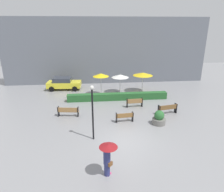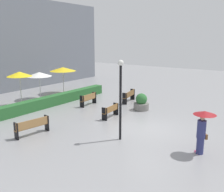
{
  "view_description": "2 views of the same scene",
  "coord_description": "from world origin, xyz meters",
  "px_view_note": "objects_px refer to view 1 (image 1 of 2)",
  "views": [
    {
      "loc": [
        -2.09,
        -12.25,
        7.69
      ],
      "look_at": [
        -0.31,
        5.47,
        1.49
      ],
      "focal_mm": 32.23,
      "sensor_mm": 36.0,
      "label": 1
    },
    {
      "loc": [
        -12.25,
        -6.25,
        5.02
      ],
      "look_at": [
        1.35,
        3.51,
        1.21
      ],
      "focal_mm": 40.86,
      "sensor_mm": 36.0,
      "label": 2
    }
  ],
  "objects_px": {
    "bench_mid_center": "(125,117)",
    "patio_umbrella_yellow": "(101,75)",
    "parked_car": "(64,83)",
    "patio_umbrella_white": "(120,76)",
    "lamp_post": "(92,107)",
    "bench_back_row": "(135,102)",
    "bench_far_right": "(168,108)",
    "patio_umbrella_yellow_far": "(143,74)",
    "bench_far_left": "(68,111)",
    "pedestrian_with_umbrella": "(108,155)",
    "planter_pot": "(159,118)"
  },
  "relations": [
    {
      "from": "bench_far_left",
      "to": "lamp_post",
      "type": "height_order",
      "value": "lamp_post"
    },
    {
      "from": "planter_pot",
      "to": "lamp_post",
      "type": "height_order",
      "value": "lamp_post"
    },
    {
      "from": "planter_pot",
      "to": "parked_car",
      "type": "xyz_separation_m",
      "value": [
        -9.02,
        10.64,
        0.31
      ]
    },
    {
      "from": "bench_far_right",
      "to": "bench_back_row",
      "type": "bearing_deg",
      "value": 143.72
    },
    {
      "from": "bench_far_right",
      "to": "bench_mid_center",
      "type": "bearing_deg",
      "value": -163.82
    },
    {
      "from": "lamp_post",
      "to": "parked_car",
      "type": "height_order",
      "value": "lamp_post"
    },
    {
      "from": "planter_pot",
      "to": "bench_mid_center",
      "type": "bearing_deg",
      "value": 165.87
    },
    {
      "from": "bench_mid_center",
      "to": "patio_umbrella_yellow_far",
      "type": "xyz_separation_m",
      "value": [
        3.44,
        7.89,
        1.78
      ]
    },
    {
      "from": "lamp_post",
      "to": "patio_umbrella_yellow_far",
      "type": "distance_m",
      "value": 12.07
    },
    {
      "from": "bench_back_row",
      "to": "bench_far_left",
      "type": "relative_size",
      "value": 0.87
    },
    {
      "from": "bench_back_row",
      "to": "pedestrian_with_umbrella",
      "type": "relative_size",
      "value": 0.85
    },
    {
      "from": "parked_car",
      "to": "patio_umbrella_white",
      "type": "bearing_deg",
      "value": -17.49
    },
    {
      "from": "bench_mid_center",
      "to": "bench_far_right",
      "type": "relative_size",
      "value": 0.81
    },
    {
      "from": "pedestrian_with_umbrella",
      "to": "patio_umbrella_white",
      "type": "relative_size",
      "value": 0.86
    },
    {
      "from": "patio_umbrella_yellow_far",
      "to": "parked_car",
      "type": "bearing_deg",
      "value": 168.02
    },
    {
      "from": "bench_mid_center",
      "to": "parked_car",
      "type": "relative_size",
      "value": 0.36
    },
    {
      "from": "bench_mid_center",
      "to": "patio_umbrella_yellow_far",
      "type": "bearing_deg",
      "value": 66.43
    },
    {
      "from": "bench_mid_center",
      "to": "planter_pot",
      "type": "xyz_separation_m",
      "value": [
        2.75,
        -0.69,
        0.03
      ]
    },
    {
      "from": "planter_pot",
      "to": "patio_umbrella_white",
      "type": "xyz_separation_m",
      "value": [
        -2.09,
        8.46,
        1.6
      ]
    },
    {
      "from": "bench_back_row",
      "to": "bench_far_right",
      "type": "distance_m",
      "value": 3.32
    },
    {
      "from": "bench_back_row",
      "to": "bench_mid_center",
      "type": "height_order",
      "value": "bench_back_row"
    },
    {
      "from": "bench_mid_center",
      "to": "bench_far_right",
      "type": "bearing_deg",
      "value": 16.18
    },
    {
      "from": "bench_far_left",
      "to": "parked_car",
      "type": "bearing_deg",
      "value": 99.45
    },
    {
      "from": "pedestrian_with_umbrella",
      "to": "bench_back_row",
      "type": "bearing_deg",
      "value": 70.01
    },
    {
      "from": "planter_pot",
      "to": "patio_umbrella_yellow_far",
      "type": "relative_size",
      "value": 0.49
    },
    {
      "from": "patio_umbrella_white",
      "to": "parked_car",
      "type": "bearing_deg",
      "value": 162.51
    },
    {
      "from": "parked_car",
      "to": "planter_pot",
      "type": "bearing_deg",
      "value": -49.73
    },
    {
      "from": "planter_pot",
      "to": "bench_far_left",
      "type": "bearing_deg",
      "value": 163.42
    },
    {
      "from": "bench_far_right",
      "to": "patio_umbrella_yellow",
      "type": "bearing_deg",
      "value": 134.78
    },
    {
      "from": "planter_pot",
      "to": "patio_umbrella_yellow_far",
      "type": "height_order",
      "value": "patio_umbrella_yellow_far"
    },
    {
      "from": "bench_far_left",
      "to": "planter_pot",
      "type": "distance_m",
      "value": 7.95
    },
    {
      "from": "pedestrian_with_umbrella",
      "to": "patio_umbrella_yellow",
      "type": "relative_size",
      "value": 0.75
    },
    {
      "from": "planter_pot",
      "to": "patio_umbrella_yellow",
      "type": "height_order",
      "value": "patio_umbrella_yellow"
    },
    {
      "from": "bench_mid_center",
      "to": "patio_umbrella_yellow_far",
      "type": "relative_size",
      "value": 0.63
    },
    {
      "from": "bench_mid_center",
      "to": "lamp_post",
      "type": "bearing_deg",
      "value": -136.66
    },
    {
      "from": "bench_back_row",
      "to": "bench_far_right",
      "type": "height_order",
      "value": "bench_far_right"
    },
    {
      "from": "bench_far_left",
      "to": "patio_umbrella_yellow_far",
      "type": "relative_size",
      "value": 0.79
    },
    {
      "from": "bench_mid_center",
      "to": "bench_far_left",
      "type": "bearing_deg",
      "value": 162.07
    },
    {
      "from": "bench_mid_center",
      "to": "parked_car",
      "type": "xyz_separation_m",
      "value": [
        -6.26,
        9.95,
        0.34
      ]
    },
    {
      "from": "patio_umbrella_white",
      "to": "pedestrian_with_umbrella",
      "type": "bearing_deg",
      "value": -100.48
    },
    {
      "from": "bench_back_row",
      "to": "parked_car",
      "type": "xyz_separation_m",
      "value": [
        -7.79,
        6.76,
        0.3
      ]
    },
    {
      "from": "planter_pot",
      "to": "parked_car",
      "type": "distance_m",
      "value": 13.95
    },
    {
      "from": "bench_far_left",
      "to": "patio_umbrella_white",
      "type": "distance_m",
      "value": 8.45
    },
    {
      "from": "parked_car",
      "to": "pedestrian_with_umbrella",
      "type": "bearing_deg",
      "value": -75.14
    },
    {
      "from": "bench_mid_center",
      "to": "patio_umbrella_yellow",
      "type": "relative_size",
      "value": 0.59
    },
    {
      "from": "bench_back_row",
      "to": "pedestrian_with_umbrella",
      "type": "height_order",
      "value": "pedestrian_with_umbrella"
    },
    {
      "from": "lamp_post",
      "to": "patio_umbrella_yellow_far",
      "type": "xyz_separation_m",
      "value": [
        6.11,
        10.41,
        -0.2
      ]
    },
    {
      "from": "lamp_post",
      "to": "patio_umbrella_yellow",
      "type": "xyz_separation_m",
      "value": [
        1.03,
        9.62,
        -0.01
      ]
    },
    {
      "from": "bench_mid_center",
      "to": "planter_pot",
      "type": "bearing_deg",
      "value": -14.13
    },
    {
      "from": "bench_back_row",
      "to": "patio_umbrella_white",
      "type": "bearing_deg",
      "value": 100.6
    }
  ]
}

